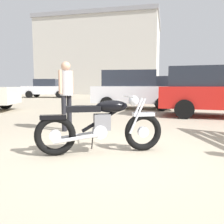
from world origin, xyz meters
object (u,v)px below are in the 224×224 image
object	(u,v)px
red_hatchback_near	(47,88)
dark_sedan_left	(166,88)
blue_hatchback_right	(133,89)
silver_sedan_mid	(186,90)
bystander	(66,89)
vintage_motorcycle	(102,126)

from	to	relation	value
red_hatchback_near	dark_sedan_left	bearing A→B (deg)	162.67
dark_sedan_left	blue_hatchback_right	bearing A→B (deg)	78.79
silver_sedan_mid	dark_sedan_left	size ratio (longest dim) A/B	1.06
bystander	dark_sedan_left	distance (m)	13.10
red_hatchback_near	dark_sedan_left	size ratio (longest dim) A/B	1.08
vintage_motorcycle	bystander	bearing A→B (deg)	104.85
blue_hatchback_right	dark_sedan_left	bearing A→B (deg)	73.30
vintage_motorcycle	dark_sedan_left	bearing A→B (deg)	61.58
vintage_motorcycle	silver_sedan_mid	world-z (taller)	silver_sedan_mid
silver_sedan_mid	dark_sedan_left	distance (m)	3.37
vintage_motorcycle	blue_hatchback_right	distance (m)	7.35
bystander	blue_hatchback_right	distance (m)	5.76
bystander	red_hatchback_near	xyz separation A→B (m)	(-7.07, 14.91, -0.18)
bystander	dark_sedan_left	world-z (taller)	dark_sedan_left
silver_sedan_mid	dark_sedan_left	bearing A→B (deg)	108.14
vintage_motorcycle	silver_sedan_mid	size ratio (longest dim) A/B	0.47
blue_hatchback_right	red_hatchback_near	size ratio (longest dim) A/B	0.90
bystander	silver_sedan_mid	world-z (taller)	silver_sedan_mid
vintage_motorcycle	red_hatchback_near	size ratio (longest dim) A/B	0.46
red_hatchback_near	silver_sedan_mid	bearing A→B (deg)	149.03
vintage_motorcycle	blue_hatchback_right	size ratio (longest dim) A/B	0.51
red_hatchback_near	vintage_motorcycle	bearing A→B (deg)	111.27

